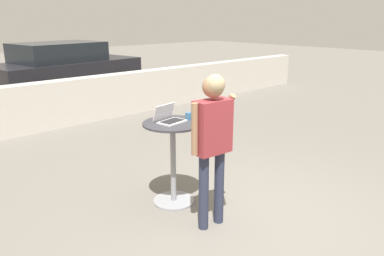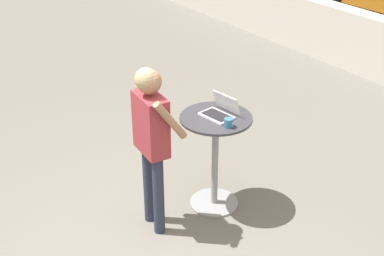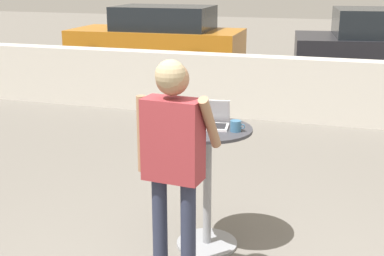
{
  "view_description": "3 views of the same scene",
  "coord_description": "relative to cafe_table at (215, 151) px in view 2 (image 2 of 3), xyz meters",
  "views": [
    {
      "loc": [
        -3.1,
        -2.43,
        2.28
      ],
      "look_at": [
        -0.54,
        0.36,
        1.16
      ],
      "focal_mm": 35.0,
      "sensor_mm": 36.0,
      "label": 1
    },
    {
      "loc": [
        3.45,
        -1.94,
        3.46
      ],
      "look_at": [
        -0.16,
        0.53,
        1.13
      ],
      "focal_mm": 50.0,
      "sensor_mm": 36.0,
      "label": 2
    },
    {
      "loc": [
        0.8,
        -3.08,
        2.28
      ],
      "look_at": [
        -0.37,
        0.63,
        1.14
      ],
      "focal_mm": 50.0,
      "sensor_mm": 36.0,
      "label": 3
    }
  ],
  "objects": [
    {
      "name": "laptop",
      "position": [
        -0.01,
        0.05,
        0.44
      ],
      "size": [
        0.37,
        0.32,
        0.21
      ],
      "color": "silver",
      "rests_on": "cafe_table"
    },
    {
      "name": "standing_person",
      "position": [
        -0.05,
        -0.72,
        0.44
      ],
      "size": [
        0.57,
        0.36,
        1.73
      ],
      "color": "#282D42",
      "rests_on": "ground_plane"
    },
    {
      "name": "coffee_mug",
      "position": [
        0.24,
        -0.03,
        0.44
      ],
      "size": [
        0.12,
        0.09,
        0.09
      ],
      "color": "#336084",
      "rests_on": "cafe_table"
    },
    {
      "name": "ground_plane",
      "position": [
        0.33,
        -0.94,
        -0.66
      ],
      "size": [
        50.0,
        50.0,
        0.0
      ],
      "primitive_type": "plane",
      "color": "slate"
    },
    {
      "name": "cafe_table",
      "position": [
        0.0,
        0.0,
        0.0
      ],
      "size": [
        0.73,
        0.73,
        1.06
      ],
      "color": "gray",
      "rests_on": "ground_plane"
    }
  ]
}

